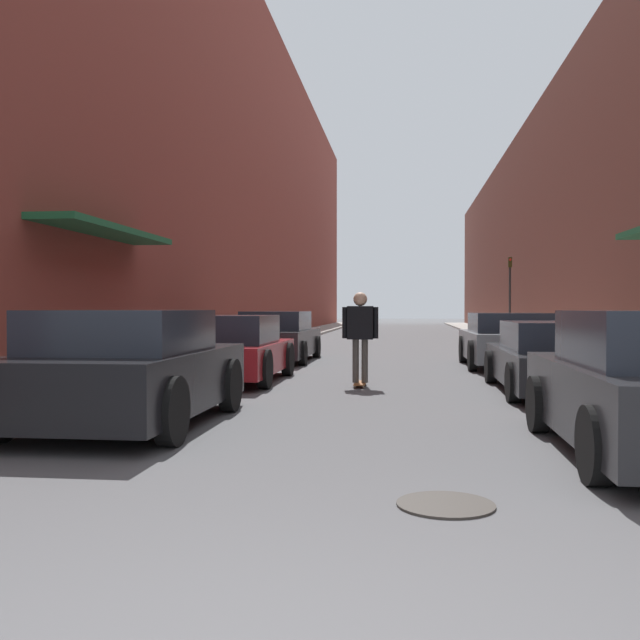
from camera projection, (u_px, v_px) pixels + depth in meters
name	position (u px, v px, depth m)	size (l,w,h in m)	color
ground	(394.00, 345.00, 27.13)	(136.96, 136.96, 0.00)	#515154
curb_strip_left	(294.00, 336.00, 33.88)	(1.80, 62.25, 0.12)	#A3A099
curb_strip_right	(501.00, 337.00, 32.74)	(1.80, 62.25, 0.12)	#A3A099
building_row_left	(234.00, 182.00, 34.09)	(4.90, 62.25, 14.94)	brown
building_row_right	(567.00, 232.00, 32.31)	(4.90, 62.25, 9.73)	brown
parked_car_left_0	(128.00, 370.00, 8.48)	(2.05, 3.94, 1.38)	black
parked_car_left_1	(228.00, 349.00, 13.61)	(2.09, 3.97, 1.27)	maroon
parked_car_left_2	(278.00, 337.00, 18.85)	(1.88, 4.52, 1.32)	#232326
parked_car_right_1	(554.00, 358.00, 11.78)	(1.90, 4.52, 1.18)	#232326
parked_car_right_2	(507.00, 341.00, 16.92)	(2.04, 4.15, 1.29)	gray
skateboarder	(360.00, 329.00, 12.71)	(0.65, 0.78, 1.69)	brown
manhole_cover	(446.00, 505.00, 5.05)	(0.70, 0.70, 0.02)	#332D28
traffic_light	(510.00, 288.00, 31.47)	(0.16, 0.22, 3.54)	#2D2D2D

